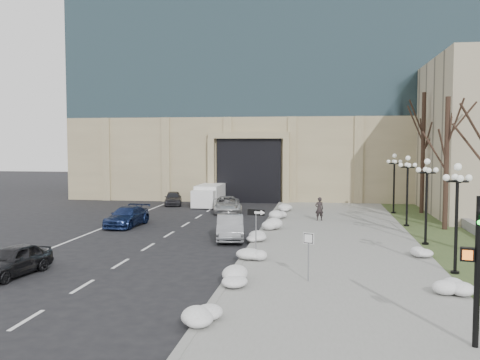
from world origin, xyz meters
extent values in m
plane|color=black|center=(0.00, 0.00, 0.00)|extent=(160.00, 160.00, 0.00)
cube|color=gray|center=(3.50, 14.00, 0.06)|extent=(9.00, 40.00, 0.12)
cube|color=gray|center=(-1.00, 14.00, 0.07)|extent=(0.30, 40.00, 0.14)
cube|color=#394C26|center=(10.00, 14.00, 0.05)|extent=(4.00, 40.00, 0.10)
cube|color=gray|center=(12.00, 16.00, 0.35)|extent=(0.50, 30.00, 0.70)
cube|color=tan|center=(-2.00, 42.00, 4.00)|extent=(40.00, 20.00, 8.00)
cube|color=black|center=(-4.00, 33.00, 3.00)|extent=(6.00, 2.50, 6.00)
cube|color=tan|center=(-4.00, 31.60, 6.30)|extent=(7.50, 0.60, 0.60)
cube|color=tan|center=(-7.50, 31.60, 3.00)|extent=(0.60, 0.60, 6.00)
cube|color=tan|center=(-0.50, 31.60, 3.00)|extent=(0.60, 0.60, 6.00)
imported|color=black|center=(-10.16, 3.18, 0.66)|extent=(2.13, 4.06, 1.32)
imported|color=#94969A|center=(-2.50, 12.82, 0.71)|extent=(2.20, 4.50, 1.42)
imported|color=navy|center=(-10.21, 16.73, 0.66)|extent=(2.12, 4.65, 1.32)
imported|color=silver|center=(-4.75, 24.50, 0.66)|extent=(3.09, 5.06, 1.31)
imported|color=#333339|center=(-10.51, 29.15, 0.62)|extent=(2.31, 3.92, 1.25)
imported|color=black|center=(2.57, 20.53, 0.95)|extent=(0.69, 0.54, 1.66)
cube|color=white|center=(-7.20, 29.69, 0.92)|extent=(2.03, 4.59, 1.84)
cube|color=white|center=(-7.21, 26.94, 0.83)|extent=(1.93, 1.47, 1.47)
cylinder|color=black|center=(-8.12, 27.12, 0.32)|extent=(0.23, 0.64, 0.64)
cylinder|color=black|center=(-6.29, 27.12, 0.32)|extent=(0.23, 0.64, 0.64)
cylinder|color=black|center=(-8.11, 31.07, 0.32)|extent=(0.23, 0.64, 0.64)
cylinder|color=black|center=(-6.28, 31.06, 0.32)|extent=(0.23, 0.64, 0.64)
cylinder|color=slate|center=(-0.40, 7.86, 1.18)|extent=(0.05, 0.05, 2.37)
cube|color=black|center=(-0.40, 7.86, 2.28)|extent=(0.85, 0.23, 0.29)
cube|color=white|center=(-0.27, 7.81, 2.28)|extent=(0.40, 0.10, 0.11)
cone|color=white|center=(-0.05, 7.75, 2.28)|extent=(0.25, 0.28, 0.24)
cylinder|color=slate|center=(2.20, 3.70, 1.01)|extent=(0.06, 0.06, 2.02)
cube|color=white|center=(2.20, 3.70, 1.84)|extent=(0.43, 0.18, 0.44)
cube|color=black|center=(2.20, 3.68, 1.84)|extent=(0.37, 0.13, 0.39)
cube|color=white|center=(2.19, 3.68, 1.84)|extent=(0.32, 0.12, 0.33)
cylinder|color=black|center=(6.82, -2.51, 2.10)|extent=(0.17, 0.17, 4.20)
cylinder|color=black|center=(6.82, -2.51, 0.05)|extent=(0.53, 0.53, 0.11)
imported|color=black|center=(6.82, -2.51, 3.47)|extent=(0.33, 0.96, 0.19)
sphere|color=#19E533|center=(6.79, -2.67, 3.52)|extent=(0.13, 0.13, 0.13)
cube|color=black|center=(6.56, -2.46, 2.63)|extent=(0.40, 0.28, 0.37)
cube|color=orange|center=(6.54, -2.58, 2.63)|extent=(0.26, 0.07, 0.26)
ellipsoid|color=white|center=(-0.68, -1.85, 0.30)|extent=(1.10, 1.60, 0.36)
ellipsoid|color=white|center=(-0.47, 2.83, 0.30)|extent=(1.10, 1.60, 0.36)
ellipsoid|color=white|center=(-0.32, 7.07, 0.30)|extent=(1.10, 1.60, 0.36)
ellipsoid|color=white|center=(-0.72, 12.07, 0.30)|extent=(1.10, 1.60, 0.36)
ellipsoid|color=white|center=(-0.62, 16.26, 0.30)|extent=(1.10, 1.60, 0.36)
ellipsoid|color=white|center=(-0.58, 21.09, 0.30)|extent=(1.10, 1.60, 0.36)
ellipsoid|color=white|center=(-0.41, 25.56, 0.30)|extent=(1.10, 1.60, 0.36)
ellipsoid|color=white|center=(7.36, 2.72, 0.30)|extent=(1.10, 1.60, 0.36)
ellipsoid|color=white|center=(7.69, 8.81, 0.30)|extent=(1.10, 1.60, 0.36)
cylinder|color=black|center=(8.30, 6.00, 0.10)|extent=(0.36, 0.36, 0.20)
cylinder|color=black|center=(8.30, 6.00, 2.00)|extent=(0.14, 0.14, 4.00)
cylinder|color=black|center=(8.30, 6.00, 4.00)|extent=(0.10, 0.90, 0.10)
cylinder|color=black|center=(8.30, 6.00, 4.00)|extent=(0.90, 0.10, 0.10)
sphere|color=white|center=(8.30, 6.00, 4.60)|extent=(0.32, 0.32, 0.32)
sphere|color=white|center=(8.75, 6.00, 4.15)|extent=(0.28, 0.28, 0.28)
sphere|color=white|center=(7.85, 6.00, 4.15)|extent=(0.28, 0.28, 0.28)
sphere|color=white|center=(8.30, 6.45, 4.15)|extent=(0.28, 0.28, 0.28)
sphere|color=white|center=(8.30, 5.55, 4.15)|extent=(0.28, 0.28, 0.28)
cylinder|color=black|center=(8.30, 12.50, 0.10)|extent=(0.36, 0.36, 0.20)
cylinder|color=black|center=(8.30, 12.50, 2.00)|extent=(0.14, 0.14, 4.00)
cylinder|color=black|center=(8.30, 12.50, 4.00)|extent=(0.10, 0.90, 0.10)
cylinder|color=black|center=(8.30, 12.50, 4.00)|extent=(0.90, 0.10, 0.10)
sphere|color=white|center=(8.30, 12.50, 4.60)|extent=(0.32, 0.32, 0.32)
sphere|color=white|center=(8.75, 12.50, 4.15)|extent=(0.28, 0.28, 0.28)
sphere|color=white|center=(7.85, 12.50, 4.15)|extent=(0.28, 0.28, 0.28)
sphere|color=white|center=(8.30, 12.95, 4.15)|extent=(0.28, 0.28, 0.28)
sphere|color=white|center=(8.30, 12.05, 4.15)|extent=(0.28, 0.28, 0.28)
cylinder|color=black|center=(8.30, 19.00, 0.10)|extent=(0.36, 0.36, 0.20)
cylinder|color=black|center=(8.30, 19.00, 2.00)|extent=(0.14, 0.14, 4.00)
cylinder|color=black|center=(8.30, 19.00, 4.00)|extent=(0.10, 0.90, 0.10)
cylinder|color=black|center=(8.30, 19.00, 4.00)|extent=(0.90, 0.10, 0.10)
sphere|color=white|center=(8.30, 19.00, 4.60)|extent=(0.32, 0.32, 0.32)
sphere|color=white|center=(8.75, 19.00, 4.15)|extent=(0.28, 0.28, 0.28)
sphere|color=white|center=(7.85, 19.00, 4.15)|extent=(0.28, 0.28, 0.28)
sphere|color=white|center=(8.30, 19.45, 4.15)|extent=(0.28, 0.28, 0.28)
sphere|color=white|center=(8.30, 18.55, 4.15)|extent=(0.28, 0.28, 0.28)
cylinder|color=black|center=(8.30, 25.50, 0.10)|extent=(0.36, 0.36, 0.20)
cylinder|color=black|center=(8.30, 25.50, 2.00)|extent=(0.14, 0.14, 4.00)
cylinder|color=black|center=(8.30, 25.50, 4.00)|extent=(0.10, 0.90, 0.10)
cylinder|color=black|center=(8.30, 25.50, 4.00)|extent=(0.90, 0.10, 0.10)
sphere|color=white|center=(8.30, 25.50, 4.60)|extent=(0.32, 0.32, 0.32)
sphere|color=white|center=(8.75, 25.50, 4.15)|extent=(0.28, 0.28, 0.28)
sphere|color=white|center=(7.85, 25.50, 4.15)|extent=(0.28, 0.28, 0.28)
sphere|color=white|center=(8.30, 25.95, 4.15)|extent=(0.28, 0.28, 0.28)
sphere|color=white|center=(8.30, 25.05, 4.15)|extent=(0.28, 0.28, 0.28)
cylinder|color=black|center=(10.50, 18.00, 4.25)|extent=(0.32, 0.32, 8.50)
cylinder|color=black|center=(10.50, 26.00, 4.75)|extent=(0.32, 0.32, 9.50)
camera|label=1|loc=(2.66, -17.33, 5.61)|focal=40.00mm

